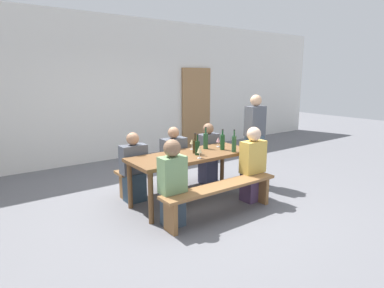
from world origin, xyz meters
name	(u,v)px	position (x,y,z in m)	size (l,w,h in m)	color
ground_plane	(192,201)	(0.00, 0.00, 0.00)	(24.00, 24.00, 0.00)	slate
back_wall	(107,89)	(0.00, 3.25, 1.60)	(14.00, 0.20, 3.20)	silver
wooden_door	(196,108)	(2.41, 3.11, 1.05)	(0.90, 0.06, 2.10)	#9E7247
tasting_table	(192,159)	(0.00, 0.00, 0.66)	(1.93, 0.74, 0.75)	brown
bench_near	(221,192)	(0.00, -0.67, 0.35)	(1.83, 0.30, 0.45)	olive
bench_far	(169,169)	(0.00, 0.67, 0.35)	(1.83, 0.30, 0.45)	olive
wine_bottle_0	(222,142)	(0.55, -0.06, 0.88)	(0.07, 0.07, 0.33)	#194723
wine_bottle_1	(197,147)	(0.03, -0.10, 0.86)	(0.07, 0.07, 0.31)	#143319
wine_bottle_2	(195,146)	(0.06, 0.01, 0.86)	(0.08, 0.08, 0.31)	#332814
wine_bottle_3	(172,155)	(-0.53, -0.28, 0.86)	(0.07, 0.07, 0.30)	#332814
wine_bottle_4	(234,143)	(0.59, -0.28, 0.88)	(0.07, 0.07, 0.35)	#234C2D
wine_bottle_5	(206,141)	(0.38, 0.15, 0.88)	(0.08, 0.08, 0.35)	#234C2D
wine_glass_0	(192,142)	(0.17, 0.24, 0.87)	(0.06, 0.06, 0.17)	silver
wine_glass_1	(199,150)	(-0.08, -0.28, 0.87)	(0.07, 0.07, 0.18)	silver
wine_glass_2	(218,140)	(0.63, 0.13, 0.86)	(0.07, 0.07, 0.16)	silver
seated_guest_near_0	(173,184)	(-0.68, -0.52, 0.55)	(0.33, 0.24, 1.13)	#364757
seated_guest_near_1	(253,166)	(0.76, -0.52, 0.55)	(0.39, 0.24, 1.15)	#503A5D
seated_guest_far_0	(134,169)	(-0.71, 0.52, 0.50)	(0.39, 0.24, 1.08)	#304658
seated_guest_far_1	(174,162)	(0.01, 0.52, 0.51)	(0.42, 0.24, 1.09)	#562C38
seated_guest_far_2	(208,155)	(0.73, 0.52, 0.51)	(0.36, 0.24, 1.09)	#3E4262
standing_host	(254,142)	(1.32, -0.02, 0.77)	(0.33, 0.24, 1.59)	#3E5367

